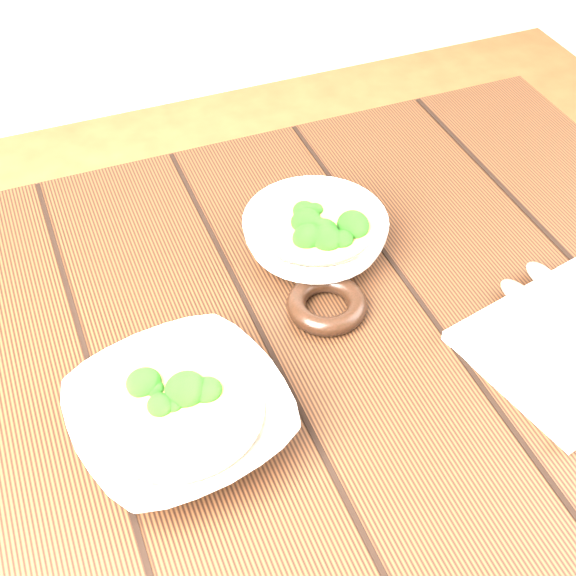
{
  "coord_description": "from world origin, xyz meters",
  "views": [
    {
      "loc": [
        -0.23,
        -0.6,
        1.45
      ],
      "look_at": [
        0.02,
        0.02,
        0.8
      ],
      "focal_mm": 50.0,
      "sensor_mm": 36.0,
      "label": 1
    }
  ],
  "objects": [
    {
      "name": "table",
      "position": [
        0.0,
        0.0,
        0.63
      ],
      "size": [
        1.2,
        0.8,
        0.75
      ],
      "color": "black",
      "rests_on": "ground"
    },
    {
      "name": "soup_bowl_front",
      "position": [
        -0.15,
        -0.1,
        0.78
      ],
      "size": [
        0.25,
        0.25,
        0.06
      ],
      "color": "white",
      "rests_on": "table"
    },
    {
      "name": "soup_bowl_back",
      "position": [
        0.09,
        0.11,
        0.78
      ],
      "size": [
        0.21,
        0.21,
        0.07
      ],
      "color": "white",
      "rests_on": "table"
    },
    {
      "name": "trivet",
      "position": [
        0.07,
        0.01,
        0.76
      ],
      "size": [
        0.12,
        0.12,
        0.02
      ],
      "primitive_type": "torus",
      "rotation": [
        0.0,
        0.0,
        0.33
      ],
      "color": "black",
      "rests_on": "table"
    },
    {
      "name": "napkin",
      "position": [
        0.31,
        -0.15,
        0.76
      ],
      "size": [
        0.28,
        0.24,
        0.01
      ],
      "primitive_type": "cube",
      "rotation": [
        0.0,
        0.0,
        0.22
      ],
      "color": "#C0B49F",
      "rests_on": "table"
    },
    {
      "name": "spoon_left",
      "position": [
        0.29,
        -0.1,
        0.77
      ],
      "size": [
        0.04,
        0.2,
        0.01
      ],
      "color": "#A49D91",
      "rests_on": "napkin"
    },
    {
      "name": "spoon_right",
      "position": [
        0.33,
        -0.09,
        0.77
      ],
      "size": [
        0.03,
        0.2,
        0.01
      ],
      "color": "#A49D91",
      "rests_on": "napkin"
    }
  ]
}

